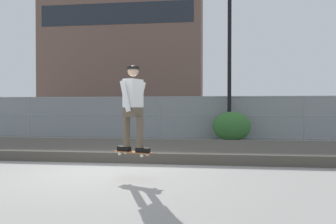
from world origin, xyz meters
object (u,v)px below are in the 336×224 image
object	(u,v)px
skater	(133,103)
parked_car_near	(65,117)
street_lamp	(229,40)
skateboard	(133,152)
shrub_left	(232,126)

from	to	relation	value
skater	parked_car_near	size ratio (longest dim) A/B	0.37
street_lamp	parked_car_near	size ratio (longest dim) A/B	1.47
skateboard	street_lamp	world-z (taller)	street_lamp
street_lamp	shrub_left	bearing A→B (deg)	-77.52
skateboard	street_lamp	xyz separation A→B (m)	(2.31, 7.56, 3.65)
street_lamp	shrub_left	world-z (taller)	street_lamp
shrub_left	skater	bearing A→B (deg)	-108.22
street_lamp	shrub_left	distance (m)	3.57
skater	skateboard	bearing A→B (deg)	153.43
parked_car_near	shrub_left	size ratio (longest dim) A/B	2.93
skateboard	shrub_left	world-z (taller)	shrub_left
skater	shrub_left	distance (m)	7.67
skateboard	skater	size ratio (longest dim) A/B	0.49
skater	street_lamp	world-z (taller)	street_lamp
skateboard	skater	world-z (taller)	skater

